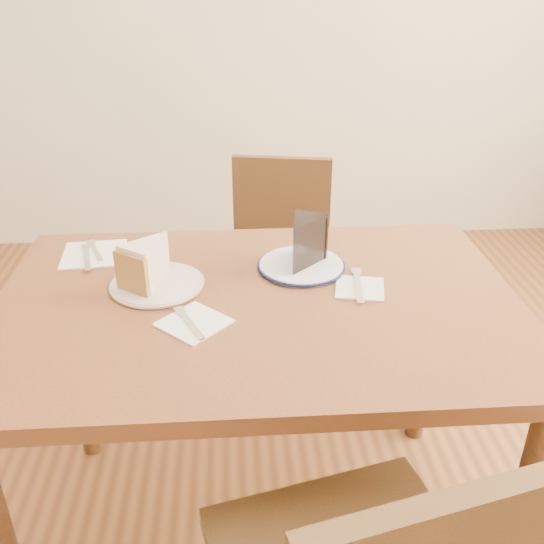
{
  "coord_description": "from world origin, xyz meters",
  "views": [
    {
      "loc": [
        -0.05,
        -1.2,
        1.45
      ],
      "look_at": [
        0.03,
        0.04,
        0.8
      ],
      "focal_mm": 40.0,
      "sensor_mm": 36.0,
      "label": 1
    }
  ],
  "objects_px": {
    "chair_far": "(278,269)",
    "plate_navy": "(301,266)",
    "carrot_cake": "(152,263)",
    "chocolate_cake": "(302,245)",
    "plate_cream": "(157,284)",
    "table": "(259,335)"
  },
  "relations": [
    {
      "from": "plate_navy",
      "to": "carrot_cake",
      "type": "distance_m",
      "value": 0.37
    },
    {
      "from": "plate_navy",
      "to": "table",
      "type": "bearing_deg",
      "value": -127.39
    },
    {
      "from": "chair_far",
      "to": "plate_cream",
      "type": "distance_m",
      "value": 0.76
    },
    {
      "from": "plate_cream",
      "to": "plate_navy",
      "type": "relative_size",
      "value": 1.01
    },
    {
      "from": "table",
      "to": "chocolate_cake",
      "type": "relative_size",
      "value": 10.15
    },
    {
      "from": "plate_navy",
      "to": "chocolate_cake",
      "type": "height_order",
      "value": "chocolate_cake"
    },
    {
      "from": "plate_cream",
      "to": "plate_navy",
      "type": "bearing_deg",
      "value": 11.59
    },
    {
      "from": "table",
      "to": "plate_cream",
      "type": "xyz_separation_m",
      "value": [
        -0.24,
        0.08,
        0.1
      ]
    },
    {
      "from": "chair_far",
      "to": "plate_navy",
      "type": "relative_size",
      "value": 3.94
    },
    {
      "from": "chair_far",
      "to": "plate_cream",
      "type": "height_order",
      "value": "chair_far"
    },
    {
      "from": "carrot_cake",
      "to": "chocolate_cake",
      "type": "relative_size",
      "value": 1.07
    },
    {
      "from": "plate_cream",
      "to": "chocolate_cake",
      "type": "distance_m",
      "value": 0.36
    },
    {
      "from": "plate_cream",
      "to": "carrot_cake",
      "type": "relative_size",
      "value": 1.68
    },
    {
      "from": "plate_navy",
      "to": "carrot_cake",
      "type": "xyz_separation_m",
      "value": [
        -0.36,
        -0.06,
        0.05
      ]
    },
    {
      "from": "table",
      "to": "plate_cream",
      "type": "height_order",
      "value": "plate_cream"
    },
    {
      "from": "plate_navy",
      "to": "chocolate_cake",
      "type": "relative_size",
      "value": 1.78
    },
    {
      "from": "table",
      "to": "plate_cream",
      "type": "relative_size",
      "value": 5.64
    },
    {
      "from": "plate_navy",
      "to": "plate_cream",
      "type": "bearing_deg",
      "value": -168.41
    },
    {
      "from": "table",
      "to": "carrot_cake",
      "type": "bearing_deg",
      "value": 160.39
    },
    {
      "from": "plate_navy",
      "to": "carrot_cake",
      "type": "height_order",
      "value": "carrot_cake"
    },
    {
      "from": "carrot_cake",
      "to": "chocolate_cake",
      "type": "bearing_deg",
      "value": 43.4
    },
    {
      "from": "carrot_cake",
      "to": "chocolate_cake",
      "type": "xyz_separation_m",
      "value": [
        0.36,
        0.05,
        0.01
      ]
    }
  ]
}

